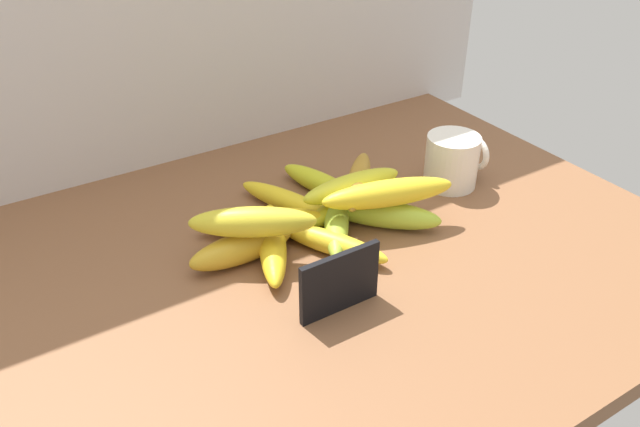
{
  "coord_description": "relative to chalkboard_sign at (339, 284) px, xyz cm",
  "views": [
    {
      "loc": [
        -35.17,
        -60.54,
        55.76
      ],
      "look_at": [
        4.88,
        2.85,
        8.0
      ],
      "focal_mm": 35.99,
      "sensor_mm": 36.0,
      "label": 1
    }
  ],
  "objects": [
    {
      "name": "counter_top",
      "position": [
        0.72,
        10.41,
        -5.36
      ],
      "size": [
        110.0,
        76.0,
        3.0
      ],
      "primitive_type": "cube",
      "color": "brown",
      "rests_on": "ground"
    },
    {
      "name": "chalkboard_sign",
      "position": [
        0.0,
        0.0,
        0.0
      ],
      "size": [
        11.0,
        1.8,
        8.4
      ],
      "color": "black",
      "rests_on": "counter_top"
    },
    {
      "name": "coffee_mug",
      "position": [
        32.94,
        16.21,
        0.44
      ],
      "size": [
        10.08,
        8.58,
        8.59
      ],
      "color": "white",
      "rests_on": "counter_top"
    },
    {
      "name": "banana_0",
      "position": [
        -5.61,
        15.37,
        -1.69
      ],
      "size": [
        15.29,
        4.42,
        4.33
      ],
      "primitive_type": "ellipsoid",
      "rotation": [
        0.0,
        0.0,
        6.28
      ],
      "color": "gold",
      "rests_on": "counter_top"
    },
    {
      "name": "banana_1",
      "position": [
        15.68,
        12.3,
        -1.79
      ],
      "size": [
        15.11,
        15.76,
        4.13
      ],
      "primitive_type": "ellipsoid",
      "rotation": [
        0.0,
        0.0,
        5.46
      ],
      "color": "#A8C433",
      "rests_on": "counter_top"
    },
    {
      "name": "banana_2",
      "position": [
        9.8,
        15.37,
        -2.05
      ],
      "size": [
        14.51,
        19.29,
        3.62
      ],
      "primitive_type": "ellipsoid",
      "rotation": [
        0.0,
        0.0,
        0.98
      ],
      "color": "#95B231",
      "rests_on": "counter_top"
    },
    {
      "name": "banana_3",
      "position": [
        13.34,
        24.63,
        -2.09
      ],
      "size": [
        7.75,
        17.47,
        3.53
      ],
      "primitive_type": "ellipsoid",
      "rotation": [
        0.0,
        0.0,
        1.83
      ],
      "color": "gold",
      "rests_on": "counter_top"
    },
    {
      "name": "banana_4",
      "position": [
        -0.1,
        19.78,
        -1.83
      ],
      "size": [
        18.95,
        11.98,
        4.05
      ],
      "primitive_type": "ellipsoid",
      "rotation": [
        0.0,
        0.0,
        2.69
      ],
      "color": "yellow",
      "rests_on": "counter_top"
    },
    {
      "name": "banana_5",
      "position": [
        13.88,
        18.08,
        -2.08
      ],
      "size": [
        19.53,
        8.56,
        3.55
      ],
      "primitive_type": "ellipsoid",
      "rotation": [
        0.0,
        0.0,
        3.41
      ],
      "color": "gold",
      "rests_on": "counter_top"
    },
    {
      "name": "banana_6",
      "position": [
        -1.39,
        14.5,
        -1.97
      ],
      "size": [
        11.95,
        19.05,
        3.78
      ],
      "primitive_type": "ellipsoid",
      "rotation": [
        0.0,
        0.0,
        4.25
      ],
      "color": "yellow",
      "rests_on": "counter_top"
    },
    {
      "name": "banana_7",
      "position": [
        5.74,
        10.55,
        -2.21
      ],
      "size": [
        11.05,
        16.51,
        3.29
      ],
      "primitive_type": "ellipsoid",
      "rotation": [
        0.0,
        0.0,
        5.21
      ],
      "color": "yellow",
      "rests_on": "counter_top"
    },
    {
      "name": "banana_8",
      "position": [
        6.28,
        22.79,
        -2.2
      ],
      "size": [
        10.16,
        19.02,
        3.31
      ],
      "primitive_type": "ellipsoid",
      "rotation": [
        0.0,
        0.0,
        1.95
      ],
      "color": "yellow",
      "rests_on": "counter_top"
    },
    {
      "name": "banana_9",
      "position": [
        15.8,
        11.16,
        2.25
      ],
      "size": [
        20.05,
        9.43,
        3.95
      ],
      "primitive_type": "ellipsoid",
      "rotation": [
        0.0,
        0.0,
        5.99
      ],
      "color": "yellow",
      "rests_on": "banana_1"
    },
    {
      "name": "banana_10",
      "position": [
        13.35,
        16.63,
        1.53
      ],
      "size": [
        16.67,
        4.12,
        3.68
      ],
      "primitive_type": "ellipsoid",
      "rotation": [
        0.0,
        0.0,
        3.12
      ],
      "color": "gold",
      "rests_on": "banana_5"
    },
    {
      "name": "banana_11",
      "position": [
        15.29,
        17.79,
        1.31
      ],
      "size": [
        13.89,
        15.05,
        3.23
      ],
      "primitive_type": "ellipsoid",
      "rotation": [
        0.0,
        0.0,
        3.99
      ],
      "color": "#A77825",
      "rests_on": "banana_5"
    },
    {
      "name": "banana_12",
      "position": [
        -4.21,
        14.38,
        2.55
      ],
      "size": [
        16.81,
        12.11,
        4.15
      ],
      "primitive_type": "ellipsoid",
      "rotation": [
        0.0,
        0.0,
        5.76
      ],
      "color": "gold",
      "rests_on": "banana_0"
    }
  ]
}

